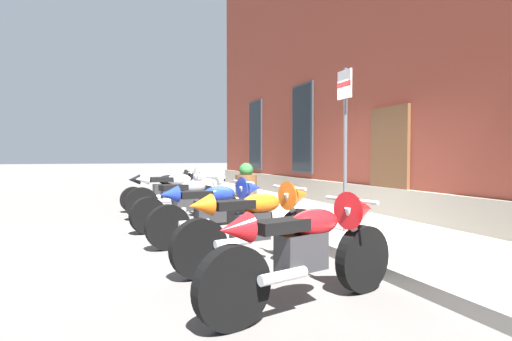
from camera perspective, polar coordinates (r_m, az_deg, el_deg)
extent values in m
plane|color=#565451|center=(7.32, 2.16, -8.42)|extent=(140.00, 140.00, 0.00)
cube|color=gray|center=(7.88, 10.81, -7.16)|extent=(28.52, 2.55, 0.15)
cube|color=silver|center=(6.77, -24.04, -9.41)|extent=(28.52, 0.12, 0.01)
cube|color=brown|center=(11.11, 31.03, 18.71)|extent=(22.52, 5.91, 9.14)
cube|color=gray|center=(8.55, 17.93, -4.63)|extent=(22.52, 0.10, 0.70)
cube|color=#2D2D33|center=(15.13, -0.05, 4.95)|extent=(1.22, 0.06, 2.52)
cube|color=black|center=(15.12, -0.15, 4.95)|extent=(1.10, 0.03, 2.40)
cube|color=#2D2D33|center=(11.70, 6.49, 5.80)|extent=(1.22, 0.06, 2.52)
cube|color=black|center=(11.68, 6.36, 5.81)|extent=(1.10, 0.03, 2.40)
cube|color=brown|center=(8.50, 18.04, 0.74)|extent=(1.10, 0.08, 2.30)
cylinder|color=black|center=(10.53, -8.62, -3.59)|extent=(0.21, 0.61, 0.60)
cylinder|color=black|center=(10.09, -16.68, -3.89)|extent=(0.21, 0.61, 0.60)
cylinder|color=silver|center=(10.47, -9.14, -2.27)|extent=(0.12, 0.31, 0.62)
cube|color=#28282B|center=(10.25, -12.84, -2.75)|extent=(0.29, 0.47, 0.32)
ellipsoid|color=black|center=(10.28, -12.05, -1.29)|extent=(0.34, 0.55, 0.24)
cube|color=black|center=(10.17, -14.09, -1.28)|extent=(0.29, 0.51, 0.10)
cylinder|color=silver|center=(10.42, -9.56, -0.29)|extent=(0.62, 0.13, 0.04)
cylinder|color=silver|center=(10.07, -14.27, -3.60)|extent=(0.16, 0.46, 0.09)
cone|color=black|center=(10.47, -8.89, -0.82)|extent=(0.41, 0.39, 0.36)
cone|color=black|center=(10.05, -16.60, -1.23)|extent=(0.28, 0.29, 0.24)
cylinder|color=black|center=(9.19, -7.06, -4.16)|extent=(0.19, 0.69, 0.68)
cylinder|color=black|center=(8.83, -15.62, -4.47)|extent=(0.19, 0.69, 0.68)
cylinder|color=silver|center=(9.14, -7.66, -2.52)|extent=(0.10, 0.33, 0.66)
cube|color=#28282B|center=(8.95, -11.57, -3.19)|extent=(0.27, 0.46, 0.32)
ellipsoid|color=silver|center=(8.97, -10.66, -1.23)|extent=(0.31, 0.54, 0.24)
cube|color=black|center=(8.87, -13.02, -1.22)|extent=(0.27, 0.50, 0.10)
cylinder|color=silver|center=(9.09, -8.15, -0.10)|extent=(0.62, 0.10, 0.04)
cylinder|color=silver|center=(8.78, -13.25, -4.16)|extent=(0.14, 0.46, 0.09)
cone|color=silver|center=(9.13, -7.37, -0.72)|extent=(0.39, 0.38, 0.36)
cone|color=silver|center=(8.79, -15.53, -1.14)|extent=(0.27, 0.28, 0.24)
cylinder|color=black|center=(7.98, -4.56, -5.26)|extent=(0.30, 0.64, 0.63)
cylinder|color=black|center=(7.25, -14.81, -6.05)|extent=(0.30, 0.64, 0.63)
cylinder|color=silver|center=(7.90, -5.17, -3.54)|extent=(0.16, 0.31, 0.62)
cube|color=#28282B|center=(7.54, -9.78, -4.33)|extent=(0.34, 0.49, 0.32)
ellipsoid|color=slate|center=(7.59, -8.79, -2.30)|extent=(0.40, 0.57, 0.24)
cube|color=black|center=(7.41, -11.36, -2.34)|extent=(0.35, 0.52, 0.10)
cylinder|color=silver|center=(7.83, -5.67, -0.90)|extent=(0.60, 0.22, 0.04)
cylinder|color=silver|center=(7.31, -11.41, -5.56)|extent=(0.22, 0.46, 0.09)
sphere|color=silver|center=(7.87, -5.18, -1.40)|extent=(0.18, 0.18, 0.18)
cylinder|color=black|center=(6.51, -0.33, -6.86)|extent=(0.22, 0.65, 0.64)
cylinder|color=black|center=(5.96, -12.15, -7.73)|extent=(0.22, 0.65, 0.64)
cylinder|color=silver|center=(6.43, -1.11, -4.79)|extent=(0.12, 0.31, 0.61)
cube|color=#28282B|center=(6.15, -6.40, -5.69)|extent=(0.29, 0.47, 0.32)
ellipsoid|color=#192D9E|center=(6.19, -5.14, -3.29)|extent=(0.34, 0.55, 0.24)
cube|color=black|center=(6.04, -8.42, -3.34)|extent=(0.29, 0.51, 0.10)
cylinder|color=silver|center=(6.36, -1.74, -1.60)|extent=(0.62, 0.13, 0.04)
cylinder|color=silver|center=(5.95, -8.60, -7.23)|extent=(0.16, 0.46, 0.09)
cone|color=#192D9E|center=(6.43, -0.72, -2.45)|extent=(0.41, 0.39, 0.36)
cone|color=#192D9E|center=(5.90, -11.99, -3.28)|extent=(0.28, 0.30, 0.24)
cylinder|color=black|center=(5.29, 6.18, -8.86)|extent=(0.27, 0.67, 0.66)
cylinder|color=black|center=(4.53, -7.94, -10.72)|extent=(0.27, 0.67, 0.66)
cylinder|color=silver|center=(5.19, 5.34, -6.35)|extent=(0.14, 0.31, 0.62)
cube|color=#28282B|center=(4.82, -0.81, -7.76)|extent=(0.31, 0.48, 0.32)
ellipsoid|color=orange|center=(4.86, 0.67, -4.61)|extent=(0.37, 0.57, 0.24)
cube|color=black|center=(4.66, -3.20, -4.78)|extent=(0.32, 0.52, 0.10)
cylinder|color=silver|center=(5.10, 4.65, -2.39)|extent=(0.61, 0.18, 0.04)
cylinder|color=silver|center=(4.59, -3.17, -9.91)|extent=(0.19, 0.46, 0.09)
cone|color=orange|center=(5.19, 5.77, -3.42)|extent=(0.43, 0.41, 0.36)
cone|color=orange|center=(4.46, -7.74, -4.84)|extent=(0.29, 0.31, 0.24)
cylinder|color=black|center=(4.21, 14.63, -11.80)|extent=(0.28, 0.66, 0.65)
cylinder|color=black|center=(3.24, -3.29, -15.96)|extent=(0.28, 0.66, 0.65)
cylinder|color=silver|center=(4.08, 13.75, -8.86)|extent=(0.14, 0.30, 0.60)
cube|color=#28282B|center=(3.60, 6.33, -11.15)|extent=(0.33, 0.48, 0.32)
ellipsoid|color=red|center=(3.66, 8.11, -7.18)|extent=(0.39, 0.57, 0.24)
cube|color=black|center=(3.41, 3.45, -7.67)|extent=(0.34, 0.52, 0.10)
cylinder|color=silver|center=(3.97, 13.04, -4.00)|extent=(0.61, 0.19, 0.04)
cylinder|color=silver|center=(3.36, 3.81, -14.42)|extent=(0.20, 0.46, 0.09)
cone|color=red|center=(4.08, 14.24, -5.27)|extent=(0.44, 0.42, 0.36)
cone|color=red|center=(3.14, -3.00, -8.12)|extent=(0.30, 0.31, 0.24)
cylinder|color=#4C4C51|center=(6.55, 12.29, 2.77)|extent=(0.06, 0.06, 2.54)
cube|color=white|center=(6.63, 12.21, 11.62)|extent=(0.36, 0.03, 0.44)
cube|color=red|center=(6.63, 12.10, 11.63)|extent=(0.36, 0.01, 0.08)
cylinder|color=brown|center=(11.85, -1.39, -2.13)|extent=(0.62, 0.62, 0.65)
cylinder|color=black|center=(11.85, -1.39, -2.13)|extent=(0.65, 0.65, 0.04)
sphere|color=#28602D|center=(11.82, -1.39, 0.11)|extent=(0.40, 0.40, 0.40)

